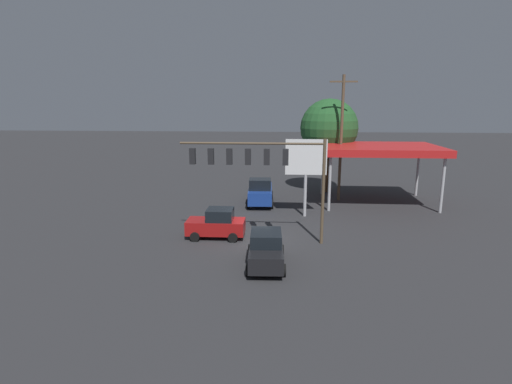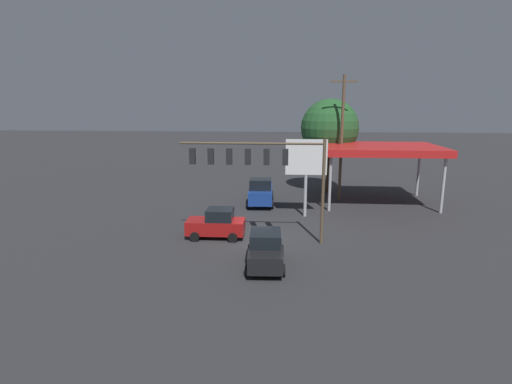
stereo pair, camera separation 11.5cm
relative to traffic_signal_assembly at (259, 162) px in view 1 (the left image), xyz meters
The scene contains 9 objects.
ground_plane 5.18m from the traffic_signal_assembly, 55.09° to the right, with size 200.00×200.00×0.00m, color #2D2D30.
traffic_signal_assembly is the anchor object (origin of this frame).
utility_pole 13.56m from the traffic_signal_assembly, 119.11° to the right, with size 2.40×0.26×11.15m.
gas_station_canopy 14.82m from the traffic_signal_assembly, 131.38° to the right, with size 10.19×7.48×5.13m.
price_sign 7.03m from the traffic_signal_assembly, 117.53° to the right, with size 3.17×0.27×6.05m.
pickup_parked 10.56m from the traffic_signal_assembly, 87.05° to the right, with size 2.44×5.28×2.40m.
sedan_waiting 5.69m from the traffic_signal_assembly, 99.91° to the left, with size 2.22×4.48×1.93m.
hatchback_crossing 5.09m from the traffic_signal_assembly, 12.05° to the right, with size 3.81×1.98×1.97m.
street_tree 16.38m from the traffic_signal_assembly, 111.00° to the right, with size 5.59×5.59×9.17m.
Camera 1 is at (-1.97, 24.86, 8.74)m, focal length 28.00 mm.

